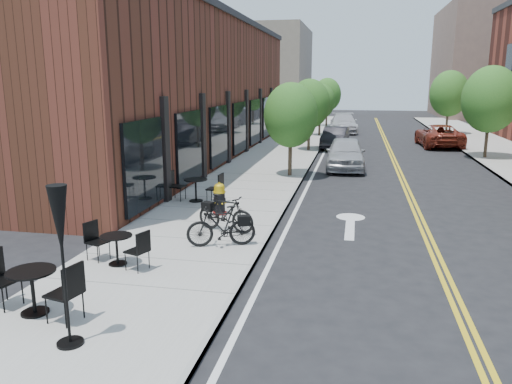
# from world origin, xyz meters

# --- Properties ---
(ground) EXTENTS (120.00, 120.00, 0.00)m
(ground) POSITION_xyz_m (0.00, 0.00, 0.00)
(ground) COLOR black
(ground) RESTS_ON ground
(sidewalk_near) EXTENTS (4.00, 70.00, 0.12)m
(sidewalk_near) POSITION_xyz_m (-2.00, 10.00, 0.06)
(sidewalk_near) COLOR #9E9B93
(sidewalk_near) RESTS_ON ground
(building_near) EXTENTS (5.00, 28.00, 7.00)m
(building_near) POSITION_xyz_m (-6.50, 14.00, 3.50)
(building_near) COLOR #462316
(building_near) RESTS_ON ground
(bg_building_left) EXTENTS (8.00, 14.00, 10.00)m
(bg_building_left) POSITION_xyz_m (-8.00, 48.00, 5.00)
(bg_building_left) COLOR #726656
(bg_building_left) RESTS_ON ground
(bg_building_right) EXTENTS (10.00, 16.00, 12.00)m
(bg_building_right) POSITION_xyz_m (16.00, 50.00, 6.00)
(bg_building_right) COLOR brown
(bg_building_right) RESTS_ON ground
(tree_near_a) EXTENTS (2.20, 2.20, 3.81)m
(tree_near_a) POSITION_xyz_m (-0.60, 9.00, 2.60)
(tree_near_a) COLOR #382B1E
(tree_near_a) RESTS_ON sidewalk_near
(tree_near_b) EXTENTS (2.30, 2.30, 3.98)m
(tree_near_b) POSITION_xyz_m (-0.60, 17.00, 2.71)
(tree_near_b) COLOR #382B1E
(tree_near_b) RESTS_ON sidewalk_near
(tree_near_c) EXTENTS (2.10, 2.10, 3.67)m
(tree_near_c) POSITION_xyz_m (-0.60, 25.00, 2.53)
(tree_near_c) COLOR #382B1E
(tree_near_c) RESTS_ON sidewalk_near
(tree_near_d) EXTENTS (2.40, 2.40, 4.11)m
(tree_near_d) POSITION_xyz_m (-0.60, 33.00, 2.79)
(tree_near_d) COLOR #382B1E
(tree_near_d) RESTS_ON sidewalk_near
(tree_far_b) EXTENTS (2.80, 2.80, 4.62)m
(tree_far_b) POSITION_xyz_m (8.60, 16.00, 3.06)
(tree_far_b) COLOR #382B1E
(tree_far_b) RESTS_ON sidewalk_far
(tree_far_c) EXTENTS (2.80, 2.80, 4.62)m
(tree_far_c) POSITION_xyz_m (8.60, 28.00, 3.06)
(tree_far_c) COLOR #382B1E
(tree_far_c) RESTS_ON sidewalk_far
(fire_hydrant) EXTENTS (0.42, 0.42, 0.96)m
(fire_hydrant) POSITION_xyz_m (-1.81, 2.44, 0.57)
(fire_hydrant) COLOR maroon
(fire_hydrant) RESTS_ON sidewalk_near
(bicycle_left) EXTENTS (1.70, 0.98, 0.99)m
(bicycle_left) POSITION_xyz_m (-0.99, -0.39, 0.61)
(bicycle_left) COLOR black
(bicycle_left) RESTS_ON sidewalk_near
(bicycle_right) EXTENTS (1.70, 0.89, 0.98)m
(bicycle_right) POSITION_xyz_m (-1.18, 0.77, 0.61)
(bicycle_right) COLOR black
(bicycle_right) RESTS_ON sidewalk_near
(bistro_set_a) EXTENTS (1.90, 0.95, 1.00)m
(bistro_set_a) POSITION_xyz_m (-3.15, -4.44, 0.62)
(bistro_set_a) COLOR black
(bistro_set_a) RESTS_ON sidewalk_near
(bistro_set_b) EXTENTS (1.61, 0.90, 0.85)m
(bistro_set_b) POSITION_xyz_m (-2.85, -2.02, 0.55)
(bistro_set_b) COLOR black
(bistro_set_b) RESTS_ON sidewalk_near
(bistro_set_c) EXTENTS (1.81, 0.84, 0.96)m
(bistro_set_c) POSITION_xyz_m (-3.00, 3.82, 0.60)
(bistro_set_c) COLOR black
(bistro_set_c) RESTS_ON sidewalk_near
(patio_umbrella) EXTENTS (0.39, 0.39, 2.44)m
(patio_umbrella) POSITION_xyz_m (-2.00, -5.24, 1.87)
(patio_umbrella) COLOR black
(patio_umbrella) RESTS_ON sidewalk_near
(parked_car_a) EXTENTS (1.85, 4.31, 1.45)m
(parked_car_a) POSITION_xyz_m (1.60, 11.69, 0.73)
(parked_car_a) COLOR #A1A3A9
(parked_car_a) RESTS_ON ground
(parked_car_b) EXTENTS (1.63, 3.97, 1.28)m
(parked_car_b) POSITION_xyz_m (0.80, 18.95, 0.64)
(parked_car_b) COLOR black
(parked_car_b) RESTS_ON ground
(parked_car_c) EXTENTS (2.36, 5.18, 1.47)m
(parked_car_c) POSITION_xyz_m (1.00, 28.49, 0.73)
(parked_car_c) COLOR #B6B6BB
(parked_car_c) RESTS_ON ground
(parked_car_far) EXTENTS (2.58, 5.07, 1.37)m
(parked_car_far) POSITION_xyz_m (7.02, 20.93, 0.69)
(parked_car_far) COLOR maroon
(parked_car_far) RESTS_ON ground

